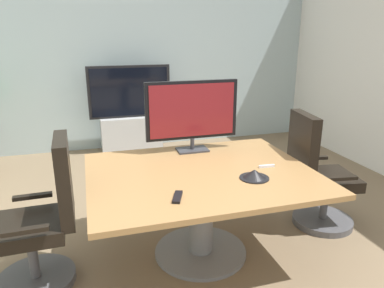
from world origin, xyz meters
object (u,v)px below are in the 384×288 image
at_px(office_chair_left, 43,226).
at_px(tv_monitor, 192,112).
at_px(conference_table, 201,192).
at_px(conference_phone, 254,174).
at_px(remote_control, 178,197).
at_px(office_chair_right, 317,180).
at_px(wall_display_unit, 131,124).

bearing_deg(office_chair_left, tv_monitor, 111.53).
bearing_deg(conference_table, office_chair_left, -179.18).
bearing_deg(tv_monitor, conference_table, -98.87).
distance_m(conference_table, conference_phone, 0.46).
bearing_deg(remote_control, tv_monitor, 89.34).
height_order(office_chair_right, conference_phone, office_chair_right).
distance_m(office_chair_left, tv_monitor, 1.51).
distance_m(office_chair_left, conference_phone, 1.56).
distance_m(wall_display_unit, remote_control, 3.27).
bearing_deg(conference_phone, tv_monitor, 108.37).
bearing_deg(conference_phone, conference_table, 144.19).
bearing_deg(conference_phone, remote_control, -165.52).
bearing_deg(office_chair_left, wall_display_unit, 159.27).
xyz_separation_m(wall_display_unit, conference_phone, (0.53, -3.10, 0.32)).
height_order(office_chair_left, wall_display_unit, wall_display_unit).
height_order(tv_monitor, remote_control, tv_monitor).
height_order(office_chair_left, remote_control, office_chair_left).
relative_size(wall_display_unit, remote_control, 7.71).
relative_size(conference_table, office_chair_right, 1.59).
bearing_deg(wall_display_unit, tv_monitor, -83.33).
relative_size(office_chair_right, wall_display_unit, 0.83).
distance_m(conference_phone, remote_control, 0.65).
relative_size(office_chair_left, conference_phone, 4.95).
bearing_deg(tv_monitor, conference_phone, -71.63).
bearing_deg(wall_display_unit, office_chair_right, -63.17).
distance_m(office_chair_right, remote_control, 1.60).
height_order(office_chair_left, conference_phone, office_chair_left).
xyz_separation_m(conference_table, conference_phone, (0.34, -0.24, 0.21)).
distance_m(office_chair_left, office_chair_right, 2.37).
bearing_deg(conference_phone, wall_display_unit, 99.66).
xyz_separation_m(office_chair_right, remote_control, (-1.47, -0.55, 0.28)).
xyz_separation_m(conference_table, remote_control, (-0.29, -0.41, 0.19)).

